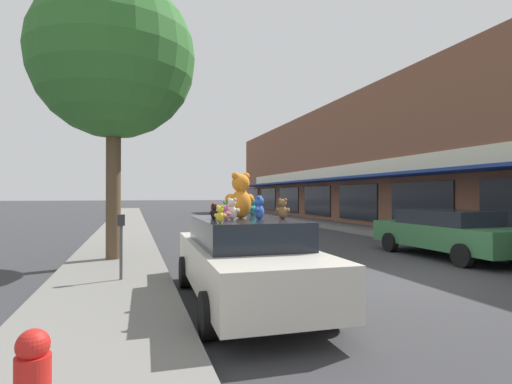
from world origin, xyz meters
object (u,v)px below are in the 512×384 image
object	(u,v)px
teddy_bear_blue	(259,208)
teddy_bear_brown	(283,209)
teddy_bear_teal	(253,207)
parked_car_far_center	(446,232)
plush_art_car	(245,258)
parking_meter	(121,238)
teddy_bear_cream	(232,209)
teddy_bear_giant	(241,196)
teddy_bear_yellow	(220,214)
teddy_bear_black	(214,212)
teddy_bear_pink	(226,213)
street_tree	(114,58)
teddy_bear_green	(226,208)
teddy_bear_red	(214,210)

from	to	relation	value
teddy_bear_blue	teddy_bear_brown	xyz separation A→B (m)	(0.42, 0.03, -0.02)
teddy_bear_teal	parked_car_far_center	world-z (taller)	teddy_bear_teal
teddy_bear_brown	parked_car_far_center	distance (m)	7.19
plush_art_car	parking_meter	distance (m)	2.70
teddy_bear_blue	parking_meter	bearing A→B (deg)	-98.72
teddy_bear_cream	parking_meter	bearing A→B (deg)	-16.05
teddy_bear_giant	teddy_bear_blue	xyz separation A→B (m)	(0.21, -0.36, -0.19)
teddy_bear_brown	teddy_bear_yellow	bearing A→B (deg)	63.83
teddy_bear_brown	teddy_bear_black	size ratio (longest dim) A/B	1.39
teddy_bear_pink	street_tree	xyz separation A→B (m)	(-1.87, 4.93, 3.83)
teddy_bear_cream	street_tree	xyz separation A→B (m)	(-1.99, 4.80, 3.78)
teddy_bear_black	parked_car_far_center	bearing A→B (deg)	166.13
teddy_bear_green	teddy_bear_black	world-z (taller)	teddy_bear_green
teddy_bear_teal	street_tree	world-z (taller)	street_tree
teddy_bear_giant	parked_car_far_center	world-z (taller)	teddy_bear_giant
teddy_bear_giant	teddy_bear_yellow	bearing A→B (deg)	41.01
teddy_bear_giant	teddy_bear_yellow	world-z (taller)	teddy_bear_giant
teddy_bear_cream	teddy_bear_green	bearing A→B (deg)	-65.20
teddy_bear_brown	parking_meter	world-z (taller)	teddy_bear_brown
teddy_bear_yellow	parked_car_far_center	xyz separation A→B (m)	(7.55, 3.95, -0.80)
teddy_bear_red	teddy_bear_pink	bearing A→B (deg)	30.95
teddy_bear_blue	parking_meter	distance (m)	3.07
teddy_bear_yellow	teddy_bear_brown	xyz separation A→B (m)	(1.20, 0.68, 0.04)
teddy_bear_teal	teddy_bear_black	xyz separation A→B (m)	(-0.94, -0.94, -0.04)
parked_car_far_center	teddy_bear_black	bearing A→B (deg)	-157.76
teddy_bear_giant	teddy_bear_black	world-z (taller)	teddy_bear_giant
parked_car_far_center	teddy_bear_green	bearing A→B (deg)	-164.79
parked_car_far_center	teddy_bear_pink	bearing A→B (deg)	-155.06
plush_art_car	teddy_bear_red	bearing A→B (deg)	113.61
teddy_bear_red	street_tree	size ratio (longest dim) A/B	0.03
plush_art_car	teddy_bear_yellow	bearing A→B (deg)	-122.38
teddy_bear_blue	teddy_bear_brown	bearing A→B (deg)	129.46
teddy_bear_red	teddy_bear_blue	world-z (taller)	teddy_bear_blue
plush_art_car	teddy_bear_giant	world-z (taller)	teddy_bear_giant
teddy_bear_giant	teddy_bear_teal	xyz separation A→B (m)	(0.46, 0.83, -0.21)
teddy_bear_pink	teddy_bear_teal	bearing A→B (deg)	-58.21
plush_art_car	teddy_bear_black	distance (m)	0.94
plush_art_car	teddy_bear_pink	size ratio (longest dim) A/B	19.64
teddy_bear_blue	parking_meter	xyz separation A→B (m)	(-2.17, 2.07, -0.63)
teddy_bear_cream	teddy_bear_black	size ratio (longest dim) A/B	1.43
teddy_bear_giant	teddy_bear_green	distance (m)	1.07
teddy_bear_brown	teddy_bear_cream	bearing A→B (deg)	35.28
teddy_bear_yellow	teddy_bear_cream	distance (m)	0.75
teddy_bear_giant	teddy_bear_yellow	distance (m)	1.19
plush_art_car	teddy_bear_yellow	world-z (taller)	teddy_bear_yellow
plush_art_car	teddy_bear_blue	xyz separation A→B (m)	(0.17, -0.27, 0.85)
teddy_bear_teal	teddy_bear_blue	xyz separation A→B (m)	(-0.25, -1.19, 0.02)
parking_meter	teddy_bear_pink	bearing A→B (deg)	-53.73
teddy_bear_teal	teddy_bear_pink	distance (m)	1.54
teddy_bear_brown	teddy_bear_blue	bearing A→B (deg)	38.91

